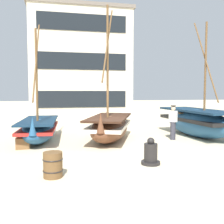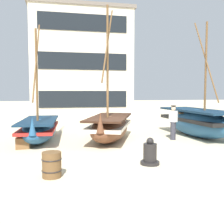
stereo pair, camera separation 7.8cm
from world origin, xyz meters
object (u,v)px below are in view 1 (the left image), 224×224
Objects in this scene: harbor_building_main at (80,65)px; fishing_boat_far_right at (39,129)px; fishing_boat_near_left at (110,127)px; fisherman_by_hull at (173,123)px; fishing_boat_centre_large at (197,121)px; wooden_barrel at (53,165)px; capstan_winch at (151,154)px; cargo_crate at (23,143)px.

fishing_boat_far_right is at bearing -104.27° from harbor_building_main.
fisherman_by_hull is at bearing -6.61° from fishing_boat_near_left.
wooden_barrel is at bearing -144.85° from fishing_boat_centre_large.
fisherman_by_hull is at bearing 56.07° from capstan_winch.
fishing_boat_far_right is 0.58× the size of harbor_building_main.
fisherman_by_hull is 7.00m from cargo_crate.
fishing_boat_centre_large is 1.06× the size of fishing_boat_far_right.
fishing_boat_far_right is (-8.02, 0.37, -0.21)m from fishing_boat_centre_large.
fishing_boat_far_right is 8.06× the size of wooden_barrel.
cargo_crate is (-0.57, -1.54, -0.36)m from fishing_boat_far_right.
fishing_boat_centre_large is at bearing -67.58° from harbor_building_main.
fishing_boat_centre_large reaches higher than fisherman_by_hull.
fisherman_by_hull is 1.93× the size of capstan_winch.
harbor_building_main reaches higher than fishing_boat_far_right.
fishing_boat_centre_large is at bearing 7.79° from cargo_crate.
wooden_barrel is at bearing -167.98° from capstan_winch.
fishing_boat_far_right is at bearing 127.90° from capstan_winch.
fishing_boat_near_left is at bearing 62.17° from wooden_barrel.
capstan_winch is 5.47m from cargo_crate.
fisherman_by_hull is at bearing 4.55° from cargo_crate.
fishing_boat_near_left reaches higher than fisherman_by_hull.
fisherman_by_hull is 2.41× the size of wooden_barrel.
harbor_building_main is (2.29, 17.31, 4.55)m from wooden_barrel.
fishing_boat_far_right is 6.46× the size of capstan_winch.
fishing_boat_near_left is 3.35m from fishing_boat_far_right.
fishing_boat_centre_large is at bearing 35.15° from wooden_barrel.
fishing_boat_far_right is at bearing 97.38° from wooden_barrel.
fisherman_by_hull is 13.84m from harbor_building_main.
wooden_barrel is (-7.31, -5.14, -0.44)m from fishing_boat_centre_large.
capstan_winch is (0.49, -4.23, -0.33)m from fishing_boat_near_left.
harbor_building_main is at bearing 75.73° from fishing_boat_far_right.
fishing_boat_far_right reaches higher than cargo_crate.
fishing_boat_near_left reaches higher than fishing_boat_far_right.
fishing_boat_far_right is at bearing 69.74° from cargo_crate.
fisherman_by_hull is at bearing 38.58° from wooden_barrel.
harbor_building_main reaches higher than fishing_boat_near_left.
fishing_boat_near_left is 11.68× the size of cargo_crate.
fishing_boat_near_left is 4.74m from fishing_boat_centre_large.
fishing_boat_near_left is 0.65× the size of harbor_building_main.
fishing_boat_near_left is 3.99m from cargo_crate.
fishing_boat_centre_large is 8.03m from fishing_boat_far_right.
fisherman_by_hull is (6.38, -0.99, 0.25)m from fishing_boat_far_right.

